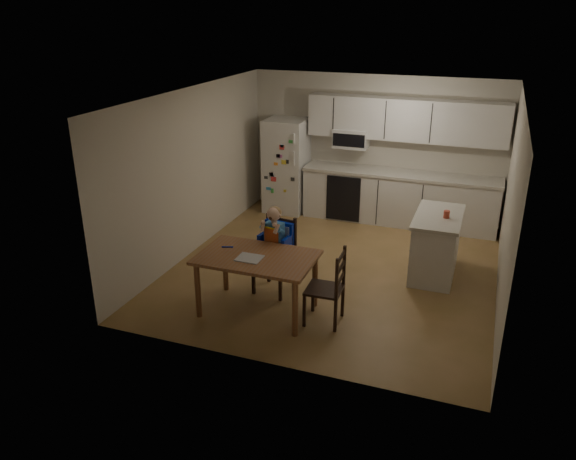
# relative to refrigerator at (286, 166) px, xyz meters

# --- Properties ---
(room) EXTENTS (4.52, 5.01, 2.51)m
(room) POSITION_rel_refrigerator_xyz_m (1.55, -1.67, 0.40)
(room) COLOR olive
(room) RESTS_ON ground
(refrigerator) EXTENTS (0.72, 0.70, 1.70)m
(refrigerator) POSITION_rel_refrigerator_xyz_m (0.00, 0.00, 0.00)
(refrigerator) COLOR silver
(refrigerator) RESTS_ON ground
(kitchen_run) EXTENTS (3.37, 0.62, 2.15)m
(kitchen_run) POSITION_rel_refrigerator_xyz_m (2.05, 0.09, 0.03)
(kitchen_run) COLOR silver
(kitchen_run) RESTS_ON ground
(kitchen_island) EXTENTS (0.63, 1.21, 0.89)m
(kitchen_island) POSITION_rel_refrigerator_xyz_m (2.92, -1.80, -0.40)
(kitchen_island) COLOR silver
(kitchen_island) RESTS_ON ground
(red_cup) EXTENTS (0.08, 0.08, 0.10)m
(red_cup) POSITION_rel_refrigerator_xyz_m (3.03, -1.87, 0.09)
(red_cup) COLOR #C5432E
(red_cup) RESTS_ON kitchen_island
(dining_table) EXTENTS (1.42, 0.91, 0.76)m
(dining_table) POSITION_rel_refrigerator_xyz_m (0.98, -3.66, -0.19)
(dining_table) COLOR brown
(dining_table) RESTS_ON ground
(napkin) EXTENTS (0.30, 0.26, 0.01)m
(napkin) POSITION_rel_refrigerator_xyz_m (0.93, -3.76, -0.08)
(napkin) COLOR #A8A8AD
(napkin) RESTS_ON dining_table
(toddler_spoon) EXTENTS (0.12, 0.06, 0.02)m
(toddler_spoon) POSITION_rel_refrigerator_xyz_m (0.52, -3.56, -0.08)
(toddler_spoon) COLOR #0B25B9
(toddler_spoon) RESTS_ON dining_table
(chair_booster) EXTENTS (0.51, 0.51, 1.20)m
(chair_booster) POSITION_rel_refrigerator_xyz_m (0.98, -3.04, -0.13)
(chair_booster) COLOR black
(chair_booster) RESTS_ON ground
(chair_side) EXTENTS (0.44, 0.44, 0.95)m
(chair_side) POSITION_rel_refrigerator_xyz_m (1.92, -3.60, -0.31)
(chair_side) COLOR black
(chair_side) RESTS_ON ground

